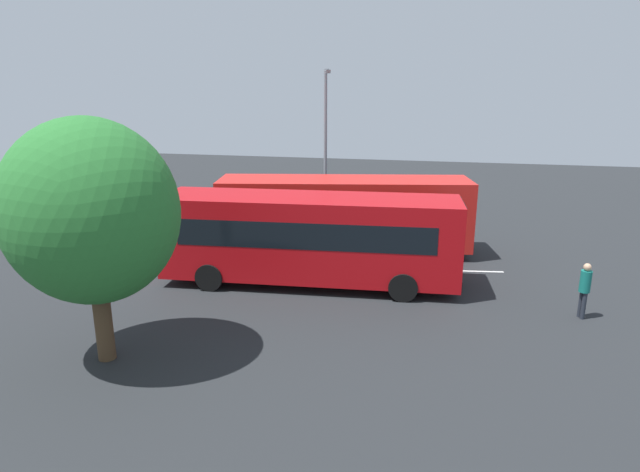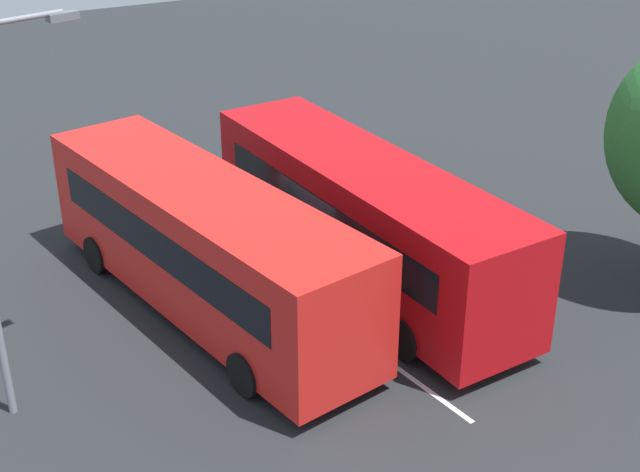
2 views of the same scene
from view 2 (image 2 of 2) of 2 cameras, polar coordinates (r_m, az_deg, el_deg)
The scene contains 5 objects.
ground_plane at distance 21.94m, azimuth -2.16°, elevation -3.32°, with size 65.21×65.21×0.00m, color #232628.
bus_far_left at distance 21.53m, azimuth 2.82°, elevation 1.25°, with size 10.46×3.28×3.14m.
bus_center_left at distance 20.44m, azimuth -7.46°, elevation -0.42°, with size 10.58×4.41×3.14m.
pedestrian at distance 29.43m, azimuth -4.05°, elevation 6.91°, with size 0.40×0.40×1.74m.
lane_stripe_outer_left at distance 21.94m, azimuth -2.16°, elevation -3.31°, with size 12.88×0.12×0.01m, color silver.
Camera 2 is at (-17.16, 8.13, 10.99)m, focal length 50.05 mm.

